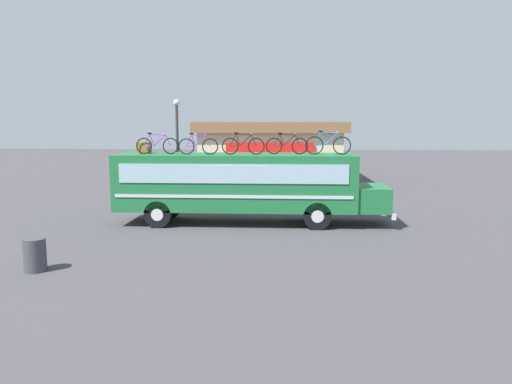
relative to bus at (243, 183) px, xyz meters
The scene contains 12 objects.
ground_plane 1.69m from the bus, behind, with size 120.00×120.00×0.00m, color #423F44.
bus is the anchor object (origin of this frame).
luggage_bag_1 4.38m from the bus, behind, with size 0.50×0.53×0.46m, color olive.
rooftop_bicycle_1 3.81m from the bus, behind, with size 1.74×0.44×0.87m.
rooftop_bicycle_2 2.36m from the bus, 166.64° to the right, with size 1.60×0.44×0.86m.
rooftop_bicycle_3 1.59m from the bus, 81.94° to the right, with size 1.71×0.44×0.89m.
rooftop_bicycle_4 2.36m from the bus, ahead, with size 1.69×0.44×0.87m.
rooftop_bicycle_5 3.77m from the bus, ahead, with size 1.81×0.44×0.96m.
roadside_building 16.22m from the bus, 87.23° to the left, with size 10.21×10.10×4.20m.
trash_bin 8.67m from the bus, 127.20° to the right, with size 0.61×0.61×0.92m, color #3F3F47.
traffic_cone 8.19m from the bus, 143.63° to the right, with size 0.36×0.36×0.49m, color orange.
street_lamp 5.81m from the bus, 130.02° to the left, with size 0.29×0.29×5.27m.
Camera 1 is at (1.93, -19.25, 4.01)m, focal length 33.47 mm.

